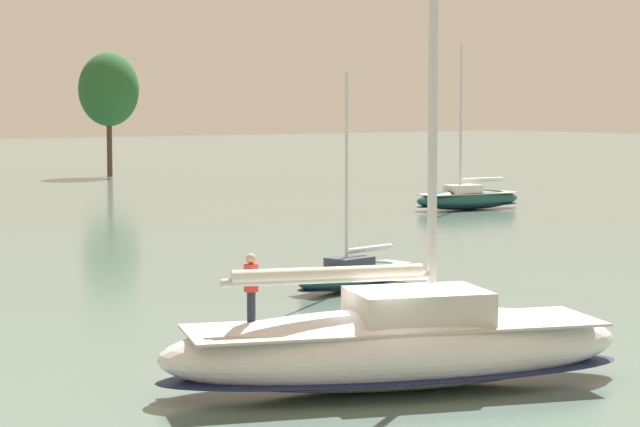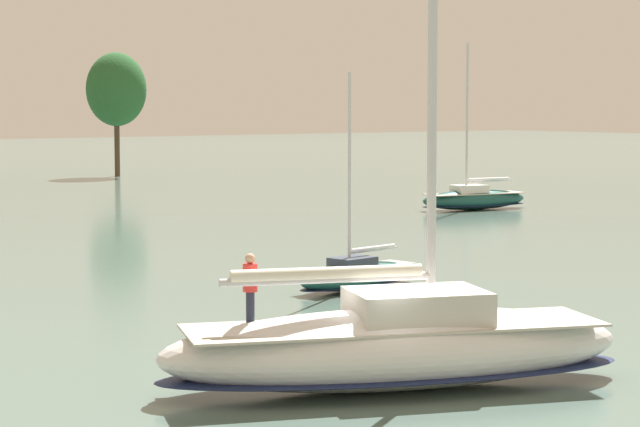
{
  "view_description": "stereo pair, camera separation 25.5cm",
  "coord_description": "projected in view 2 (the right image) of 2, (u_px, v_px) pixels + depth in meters",
  "views": [
    {
      "loc": [
        -18.65,
        -22.37,
        6.76
      ],
      "look_at": [
        0.0,
        3.0,
        3.95
      ],
      "focal_mm": 70.0,
      "sensor_mm": 36.0,
      "label": 1
    },
    {
      "loc": [
        -18.44,
        -22.52,
        6.76
      ],
      "look_at": [
        0.0,
        3.0,
        3.95
      ],
      "focal_mm": 70.0,
      "sensor_mm": 36.0,
      "label": 2
    }
  ],
  "objects": [
    {
      "name": "sailboat_moored_far_slip",
      "position": [
        474.0,
        198.0,
        78.85
      ],
      "size": [
        7.85,
        3.25,
        10.49
      ],
      "color": "#194C47",
      "rests_on": "ground"
    },
    {
      "name": "sailboat_moored_near_marina",
      "position": [
        358.0,
        275.0,
        45.22
      ],
      "size": [
        5.87,
        2.48,
        7.85
      ],
      "color": "#194C47",
      "rests_on": "ground"
    },
    {
      "name": "ground_plane",
      "position": [
        394.0,
        388.0,
        29.54
      ],
      "size": [
        400.0,
        400.0,
        0.0
      ],
      "primitive_type": "plane",
      "color": "slate"
    },
    {
      "name": "sailboat_main",
      "position": [
        395.0,
        344.0,
        29.45
      ],
      "size": [
        11.79,
        7.11,
        15.67
      ],
      "color": "silver",
      "rests_on": "ground"
    },
    {
      "name": "tree_shore_center",
      "position": [
        116.0,
        90.0,
        113.95
      ],
      "size": [
        5.51,
        5.51,
        11.34
      ],
      "color": "#4C3828",
      "rests_on": "ground"
    }
  ]
}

